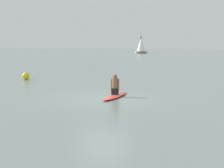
# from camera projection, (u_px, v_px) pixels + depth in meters

# --- Properties ---
(ground_plane) EXTENTS (400.00, 400.00, 0.00)m
(ground_plane) POSITION_uv_depth(u_px,v_px,m) (103.00, 99.00, 16.54)
(ground_plane) COLOR slate
(surfboard) EXTENTS (1.06, 3.18, 0.12)m
(surfboard) POSITION_uv_depth(u_px,v_px,m) (115.00, 96.00, 17.16)
(surfboard) COLOR #D84C3F
(surfboard) RESTS_ON ground
(person_paddler) EXTENTS (0.45, 0.37, 1.02)m
(person_paddler) POSITION_uv_depth(u_px,v_px,m) (115.00, 85.00, 17.10)
(person_paddler) COLOR black
(person_paddler) RESTS_ON surfboard
(sailboat_near_left) EXTENTS (3.57, 3.57, 5.20)m
(sailboat_near_left) POSITION_uv_depth(u_px,v_px,m) (141.00, 45.00, 102.32)
(sailboat_near_left) COLOR #B2A893
(sailboat_near_left) RESTS_ON ground
(buoy_marker) EXTENTS (0.56, 0.56, 0.56)m
(buoy_marker) POSITION_uv_depth(u_px,v_px,m) (26.00, 76.00, 25.54)
(buoy_marker) COLOR yellow
(buoy_marker) RESTS_ON ground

